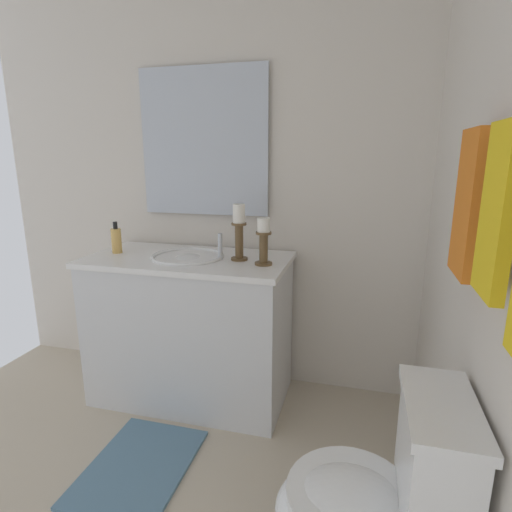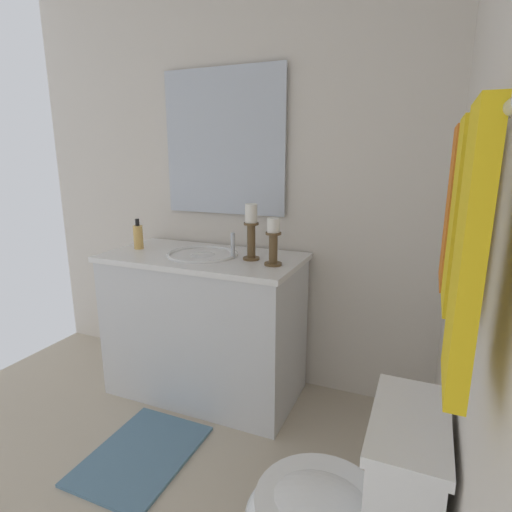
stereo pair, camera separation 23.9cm
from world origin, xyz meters
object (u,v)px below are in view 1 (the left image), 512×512
at_px(towel_center, 497,212).
at_px(candle_holder_short, 239,230).
at_px(mirror, 204,143).
at_px(vanity_cabinet, 191,328).
at_px(sink_basin, 188,264).
at_px(candle_holder_tall, 264,241).
at_px(bath_mat, 139,467).
at_px(toilet, 373,509).
at_px(towel_near_vanity, 468,204).
at_px(soap_bottle, 116,240).

bearing_deg(towel_center, candle_holder_short, -138.31).
distance_m(mirror, towel_center, 1.78).
bearing_deg(mirror, vanity_cabinet, -0.01).
height_order(vanity_cabinet, candle_holder_short, candle_holder_short).
bearing_deg(towel_center, sink_basin, -130.05).
xyz_separation_m(mirror, candle_holder_tall, (0.33, 0.44, -0.49)).
bearing_deg(sink_basin, vanity_cabinet, -90.00).
relative_size(towel_center, bath_mat, 0.65).
height_order(vanity_cabinet, sink_basin, sink_basin).
height_order(toilet, bath_mat, toilet).
height_order(mirror, towel_near_vanity, mirror).
distance_m(towel_near_vanity, bath_mat, 1.74).
xyz_separation_m(mirror, towel_near_vanity, (1.02, 1.21, -0.21)).
bearing_deg(sink_basin, toilet, 46.24).
xyz_separation_m(toilet, towel_center, (0.05, 0.20, 0.90)).
bearing_deg(towel_center, candle_holder_tall, -141.55).
xyz_separation_m(vanity_cabinet, candle_holder_short, (-0.01, 0.29, 0.58)).
height_order(towel_near_vanity, towel_center, same).
xyz_separation_m(candle_holder_short, soap_bottle, (0.02, -0.73, -0.09)).
distance_m(candle_holder_tall, bath_mat, 1.21).
xyz_separation_m(vanity_cabinet, towel_near_vanity, (0.74, 1.21, 0.83)).
bearing_deg(candle_holder_short, towel_center, 41.69).
relative_size(candle_holder_tall, candle_holder_short, 0.81).
bearing_deg(bath_mat, towel_center, 72.11).
relative_size(vanity_cabinet, soap_bottle, 6.24).
bearing_deg(vanity_cabinet, toilet, 46.27).
bearing_deg(toilet, candle_holder_tall, -148.31).
bearing_deg(candle_holder_short, sink_basin, -87.47).
xyz_separation_m(soap_bottle, toilet, (0.95, 1.44, -0.55)).
xyz_separation_m(vanity_cabinet, sink_basin, (-0.00, 0.00, 0.38)).
distance_m(sink_basin, candle_holder_tall, 0.47).
distance_m(sink_basin, soap_bottle, 0.45).
relative_size(mirror, candle_holder_short, 2.79).
bearing_deg(towel_center, mirror, -136.98).
bearing_deg(towel_center, bath_mat, -107.89).
xyz_separation_m(candle_holder_tall, candle_holder_short, (-0.06, -0.15, 0.03)).
distance_m(candle_holder_tall, candle_holder_short, 0.16).
bearing_deg(towel_center, towel_near_vanity, 180.00).
bearing_deg(bath_mat, candle_holder_tall, 142.48).
bearing_deg(sink_basin, towel_center, 49.95).
xyz_separation_m(mirror, bath_mat, (0.91, -0.00, -1.45)).
height_order(vanity_cabinet, toilet, vanity_cabinet).
xyz_separation_m(vanity_cabinet, toilet, (0.96, 1.00, -0.06)).
bearing_deg(towel_center, soap_bottle, -121.50).
height_order(vanity_cabinet, candle_holder_tall, candle_holder_tall).
height_order(soap_bottle, toilet, soap_bottle).
distance_m(sink_basin, towel_near_vanity, 1.48).
distance_m(vanity_cabinet, towel_center, 1.79).
distance_m(vanity_cabinet, towel_near_vanity, 1.64).
distance_m(mirror, soap_bottle, 0.75).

